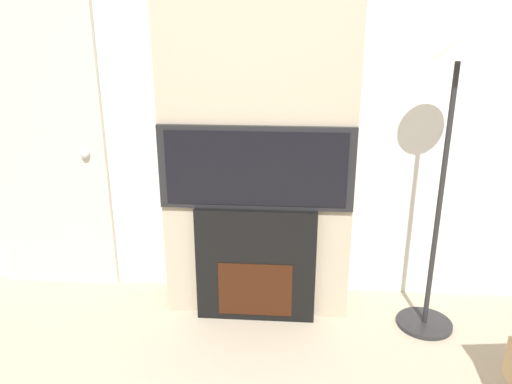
# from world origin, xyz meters

# --- Properties ---
(wall_back) EXTENTS (6.00, 0.06, 2.70)m
(wall_back) POSITION_xyz_m (0.00, 2.03, 1.35)
(wall_back) COLOR silver
(wall_back) RESTS_ON ground_plane
(chimney_breast) EXTENTS (1.13, 0.35, 2.70)m
(chimney_breast) POSITION_xyz_m (0.00, 1.82, 1.35)
(chimney_breast) COLOR tan
(chimney_breast) RESTS_ON ground_plane
(fireplace) EXTENTS (0.72, 0.15, 0.72)m
(fireplace) POSITION_xyz_m (0.00, 1.65, 0.36)
(fireplace) COLOR black
(fireplace) RESTS_ON ground_plane
(television) EXTENTS (1.13, 0.07, 0.49)m
(television) POSITION_xyz_m (0.00, 1.65, 0.97)
(television) COLOR black
(television) RESTS_ON fireplace
(floor_lamp) EXTENTS (0.33, 0.33, 1.68)m
(floor_lamp) POSITION_xyz_m (1.04, 1.61, 1.16)
(floor_lamp) COLOR #262628
(floor_lamp) RESTS_ON ground_plane
(entry_door) EXTENTS (0.81, 0.09, 1.99)m
(entry_door) POSITION_xyz_m (-1.41, 1.97, 0.99)
(entry_door) COLOR beige
(entry_door) RESTS_ON ground_plane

